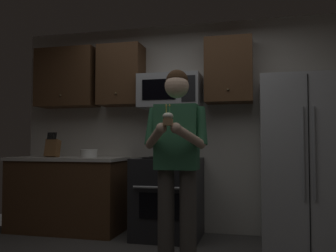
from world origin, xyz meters
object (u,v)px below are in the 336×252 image
Objects in this scene: microwave at (170,91)px; refrigerator at (304,162)px; oven_range at (168,198)px; knife_block at (53,148)px; person at (177,154)px; cupcake at (168,119)px; bowl_large_white at (89,153)px.

refrigerator is at bearing -6.03° from microwave.
refrigerator reaches higher than oven_range.
refrigerator is 2.99m from knife_block.
microwave is 1.34m from person.
oven_range is 1.57m from cupcake.
microwave is (0.00, 0.12, 1.26)m from oven_range.
refrigerator is 8.45× the size of bowl_large_white.
bowl_large_white is (-1.01, 0.01, 0.51)m from oven_range.
oven_range is 1.59m from knife_block.
cupcake is (-1.19, -1.25, 0.39)m from refrigerator.
person is (1.32, -0.97, 0.02)m from bowl_large_white.
microwave is 1.51m from cupcake.
bowl_large_white is 1.88m from cupcake.
microwave is at bearing 106.16° from person.
bowl_large_white is at bearing -173.76° from microwave.
microwave reaches higher than bowl_large_white.
person is 10.13× the size of cupcake.
person is 0.44m from cupcake.
person is at bearing -27.44° from knife_block.
refrigerator is 1.77m from cupcake.
microwave reaches higher than oven_range.
bowl_large_white is (0.48, 0.04, -0.06)m from knife_block.
microwave is at bearing 173.97° from refrigerator.
refrigerator is at bearing -1.50° from oven_range.
cupcake reaches higher than knife_block.
oven_range is 1.13m from bowl_large_white.
person reaches higher than oven_range.
person is (-1.19, -0.92, 0.10)m from refrigerator.
refrigerator is (1.50, -0.04, 0.44)m from oven_range.
knife_block is 1.84× the size of cupcake.
refrigerator is 10.35× the size of cupcake.
microwave is 3.47× the size of bowl_large_white.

